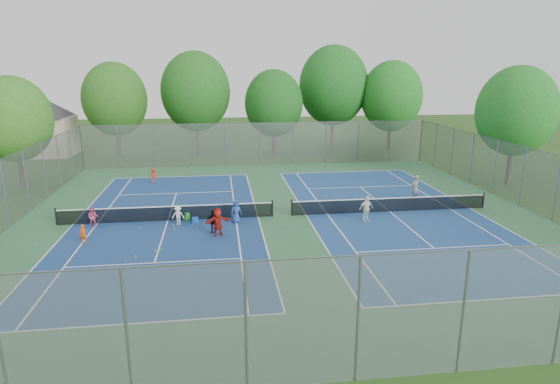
# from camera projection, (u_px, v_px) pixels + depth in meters

# --- Properties ---
(ground) EXTENTS (120.00, 120.00, 0.00)m
(ground) POSITION_uv_depth(u_px,v_px,m) (282.00, 216.00, 29.21)
(ground) COLOR #254A17
(ground) RESTS_ON ground
(court_pad) EXTENTS (32.00, 32.00, 0.01)m
(court_pad) POSITION_uv_depth(u_px,v_px,m) (282.00, 216.00, 29.21)
(court_pad) COLOR #30663F
(court_pad) RESTS_ON ground
(court_left) EXTENTS (10.97, 23.77, 0.01)m
(court_left) POSITION_uv_depth(u_px,v_px,m) (168.00, 221.00, 28.32)
(court_left) COLOR navy
(court_left) RESTS_ON court_pad
(court_right) EXTENTS (10.97, 23.77, 0.01)m
(court_right) POSITION_uv_depth(u_px,v_px,m) (390.00, 212.00, 30.10)
(court_right) COLOR navy
(court_right) RESTS_ON court_pad
(net_left) EXTENTS (12.87, 0.10, 0.91)m
(net_left) POSITION_uv_depth(u_px,v_px,m) (167.00, 214.00, 28.21)
(net_left) COLOR black
(net_left) RESTS_ON ground
(net_right) EXTENTS (12.87, 0.10, 0.91)m
(net_right) POSITION_uv_depth(u_px,v_px,m) (390.00, 205.00, 29.98)
(net_right) COLOR black
(net_right) RESTS_ON ground
(fence_north) EXTENTS (32.00, 0.10, 4.00)m
(fence_north) POSITION_uv_depth(u_px,v_px,m) (259.00, 144.00, 44.02)
(fence_north) COLOR gray
(fence_north) RESTS_ON ground
(fence_south) EXTENTS (32.00, 0.10, 4.00)m
(fence_south) POSITION_uv_depth(u_px,v_px,m) (358.00, 320.00, 13.37)
(fence_south) COLOR gray
(fence_south) RESTS_ON ground
(fence_west) EXTENTS (0.10, 32.00, 4.00)m
(fence_west) POSITION_uv_depth(u_px,v_px,m) (5.00, 194.00, 26.67)
(fence_west) COLOR gray
(fence_west) RESTS_ON ground
(fence_east) EXTENTS (0.10, 32.00, 4.00)m
(fence_east) POSITION_uv_depth(u_px,v_px,m) (523.00, 177.00, 30.72)
(fence_east) COLOR gray
(fence_east) RESTS_ON ground
(house) EXTENTS (11.03, 11.03, 7.30)m
(house) POSITION_uv_depth(u_px,v_px,m) (40.00, 115.00, 48.32)
(house) COLOR #B7A88C
(house) RESTS_ON ground
(tree_nw) EXTENTS (6.40, 6.40, 9.58)m
(tree_nw) POSITION_uv_depth(u_px,v_px,m) (115.00, 99.00, 46.98)
(tree_nw) COLOR #443326
(tree_nw) RESTS_ON ground
(tree_nl) EXTENTS (7.20, 7.20, 10.69)m
(tree_nl) POSITION_uv_depth(u_px,v_px,m) (196.00, 92.00, 48.79)
(tree_nl) COLOR #443326
(tree_nl) RESTS_ON ground
(tree_nc) EXTENTS (6.00, 6.00, 8.85)m
(tree_nc) POSITION_uv_depth(u_px,v_px,m) (274.00, 103.00, 48.18)
(tree_nc) COLOR #443326
(tree_nc) RESTS_ON ground
(tree_nr) EXTENTS (7.60, 7.60, 11.42)m
(tree_nr) POSITION_uv_depth(u_px,v_px,m) (333.00, 86.00, 51.52)
(tree_nr) COLOR #443326
(tree_nr) RESTS_ON ground
(tree_ne) EXTENTS (6.60, 6.60, 9.77)m
(tree_ne) POSITION_uv_depth(u_px,v_px,m) (392.00, 96.00, 50.64)
(tree_ne) COLOR #443326
(tree_ne) RESTS_ON ground
(tree_side_w) EXTENTS (5.60, 5.60, 8.47)m
(tree_side_w) POSITION_uv_depth(u_px,v_px,m) (13.00, 119.00, 35.03)
(tree_side_w) COLOR #443326
(tree_side_w) RESTS_ON ground
(tree_side_e) EXTENTS (6.00, 6.00, 9.20)m
(tree_side_e) POSITION_uv_depth(u_px,v_px,m) (516.00, 111.00, 35.88)
(tree_side_e) COLOR #443326
(tree_side_e) RESTS_ON ground
(ball_crate) EXTENTS (0.40, 0.40, 0.32)m
(ball_crate) POSITION_uv_depth(u_px,v_px,m) (195.00, 220.00, 27.92)
(ball_crate) COLOR blue
(ball_crate) RESTS_ON ground
(ball_hopper) EXTENTS (0.34, 0.34, 0.52)m
(ball_hopper) POSITION_uv_depth(u_px,v_px,m) (187.00, 217.00, 28.20)
(ball_hopper) COLOR green
(ball_hopper) RESTS_ON ground
(student_a) EXTENTS (0.40, 0.28, 1.05)m
(student_a) POSITION_uv_depth(u_px,v_px,m) (83.00, 234.00, 24.56)
(student_a) COLOR #DB5714
(student_a) RESTS_ON ground
(student_b) EXTENTS (0.64, 0.53, 1.21)m
(student_b) POSITION_uv_depth(u_px,v_px,m) (93.00, 217.00, 27.07)
(student_b) COLOR #CD4F74
(student_b) RESTS_ON ground
(student_c) EXTENTS (0.80, 0.53, 1.15)m
(student_c) POSITION_uv_depth(u_px,v_px,m) (178.00, 216.00, 27.46)
(student_c) COLOR white
(student_c) RESTS_ON ground
(student_d) EXTENTS (0.82, 0.49, 1.31)m
(student_d) POSITION_uv_depth(u_px,v_px,m) (213.00, 222.00, 26.12)
(student_d) COLOR black
(student_d) RESTS_ON ground
(student_e) EXTENTS (0.80, 0.68, 1.39)m
(student_e) POSITION_uv_depth(u_px,v_px,m) (236.00, 212.00, 27.83)
(student_e) COLOR #27498F
(student_e) RESTS_ON ground
(student_f) EXTENTS (1.56, 0.89, 1.60)m
(student_f) POSITION_uv_depth(u_px,v_px,m) (218.00, 222.00, 25.59)
(student_f) COLOR #A92018
(student_f) RESTS_ON ground
(child_far_baseline) EXTENTS (0.79, 0.46, 1.22)m
(child_far_baseline) POSITION_uv_depth(u_px,v_px,m) (154.00, 176.00, 37.41)
(child_far_baseline) COLOR red
(child_far_baseline) RESTS_ON ground
(instructor) EXTENTS (0.80, 0.68, 1.87)m
(instructor) POSITION_uv_depth(u_px,v_px,m) (415.00, 188.00, 32.19)
(instructor) COLOR gray
(instructor) RESTS_ON ground
(teen_court_b) EXTENTS (1.00, 0.63, 1.59)m
(teen_court_b) POSITION_uv_depth(u_px,v_px,m) (366.00, 209.00, 28.03)
(teen_court_b) COLOR white
(teen_court_b) RESTS_ON ground
(tennis_ball_0) EXTENTS (0.07, 0.07, 0.07)m
(tennis_ball_0) POSITION_uv_depth(u_px,v_px,m) (192.00, 226.00, 27.37)
(tennis_ball_0) COLOR #A9C72E
(tennis_ball_0) RESTS_ON ground
(tennis_ball_1) EXTENTS (0.07, 0.07, 0.07)m
(tennis_ball_1) POSITION_uv_depth(u_px,v_px,m) (155.00, 251.00, 23.56)
(tennis_ball_1) COLOR #BDDF34
(tennis_ball_1) RESTS_ON ground
(tennis_ball_2) EXTENTS (0.07, 0.07, 0.07)m
(tennis_ball_2) POSITION_uv_depth(u_px,v_px,m) (140.00, 228.00, 26.93)
(tennis_ball_2) COLOR gold
(tennis_ball_2) RESTS_ON ground
(tennis_ball_3) EXTENTS (0.07, 0.07, 0.07)m
(tennis_ball_3) POSITION_uv_depth(u_px,v_px,m) (175.00, 229.00, 26.86)
(tennis_ball_3) COLOR gold
(tennis_ball_3) RESTS_ON ground
(tennis_ball_4) EXTENTS (0.07, 0.07, 0.07)m
(tennis_ball_4) POSITION_uv_depth(u_px,v_px,m) (136.00, 258.00, 22.77)
(tennis_ball_4) COLOR #CDEC36
(tennis_ball_4) RESTS_ON ground
(tennis_ball_5) EXTENTS (0.07, 0.07, 0.07)m
(tennis_ball_5) POSITION_uv_depth(u_px,v_px,m) (161.00, 250.00, 23.73)
(tennis_ball_5) COLOR #B6D231
(tennis_ball_5) RESTS_ON ground
(tennis_ball_6) EXTENTS (0.07, 0.07, 0.07)m
(tennis_ball_6) POSITION_uv_depth(u_px,v_px,m) (174.00, 225.00, 27.41)
(tennis_ball_6) COLOR #CAF037
(tennis_ball_6) RESTS_ON ground
(tennis_ball_7) EXTENTS (0.07, 0.07, 0.07)m
(tennis_ball_7) POSITION_uv_depth(u_px,v_px,m) (126.00, 261.00, 22.37)
(tennis_ball_7) COLOR #B2C12D
(tennis_ball_7) RESTS_ON ground
(tennis_ball_8) EXTENTS (0.07, 0.07, 0.07)m
(tennis_ball_8) POSITION_uv_depth(u_px,v_px,m) (59.00, 271.00, 21.23)
(tennis_ball_8) COLOR #B3CC2F
(tennis_ball_8) RESTS_ON ground
(tennis_ball_9) EXTENTS (0.07, 0.07, 0.07)m
(tennis_ball_9) POSITION_uv_depth(u_px,v_px,m) (136.00, 257.00, 22.86)
(tennis_ball_9) COLOR #B9DD33
(tennis_ball_9) RESTS_ON ground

